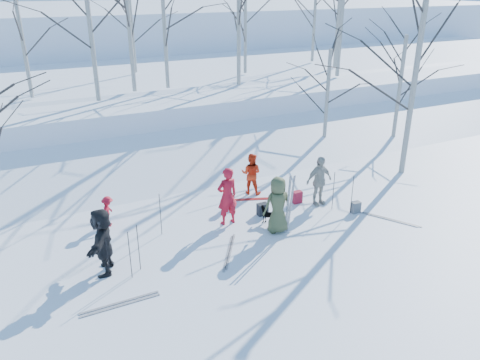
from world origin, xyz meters
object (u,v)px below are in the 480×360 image
skier_red_seated (108,211)px  backpack_red (297,197)px  skier_cream_east (319,181)px  skier_red_north (227,196)px  backpack_grey (356,207)px  backpack_dark (262,209)px  skier_olive_center (278,205)px  dog (270,215)px  skier_grey_west (103,241)px  skier_redor_behind (251,174)px

skier_red_seated → backpack_red: skier_red_seated is taller
skier_red_seated → skier_cream_east: (6.75, -1.63, 0.37)m
skier_red_north → backpack_grey: 4.35m
backpack_grey → backpack_dark: (-2.85, 1.22, 0.01)m
skier_red_seated → backpack_red: size_ratio=2.34×
skier_olive_center → backpack_dark: (0.13, 1.16, -0.69)m
dog → backpack_red: dog is taller
skier_cream_east → skier_red_seated: bearing=164.1°
backpack_red → skier_cream_east: bearing=-35.1°
skier_cream_east → backpack_red: skier_cream_east is taller
skier_cream_east → skier_olive_center: bearing=-157.5°
skier_grey_west → skier_red_seated: bearing=-174.2°
dog → backpack_red: size_ratio=1.54×
skier_red_north → backpack_dark: size_ratio=4.70×
dog → skier_red_seated: bearing=-63.1°
skier_grey_west → backpack_grey: 8.15m
skier_olive_center → backpack_grey: skier_olive_center is taller
skier_redor_behind → skier_grey_west: bearing=66.2°
skier_olive_center → skier_cream_east: size_ratio=1.03×
skier_cream_east → dog: bearing=-170.4°
skier_olive_center → skier_redor_behind: 2.92m
skier_red_seated → backpack_grey: size_ratio=2.58×
skier_redor_behind → dog: size_ratio=2.33×
skier_grey_west → backpack_dark: 5.42m
skier_grey_west → backpack_red: (6.79, 1.30, -0.70)m
skier_red_north → skier_redor_behind: skier_red_north is taller
skier_red_seated → dog: skier_red_seated is taller
skier_red_north → dog: (1.20, -0.57, -0.67)m
skier_cream_east → backpack_dark: bearing=174.2°
skier_redor_behind → backpack_dark: (-0.47, -1.70, -0.55)m
skier_red_north → backpack_dark: bearing=176.6°
backpack_red → backpack_grey: 2.00m
skier_red_seated → backpack_grey: 7.98m
skier_cream_east → backpack_dark: (-2.09, 0.13, -0.66)m
skier_redor_behind → skier_cream_east: 2.45m
skier_grey_west → backpack_dark: (5.27, 1.03, -0.71)m
backpack_grey → backpack_dark: size_ratio=0.95×
skier_red_seated → skier_cream_east: 6.95m
skier_olive_center → skier_red_seated: size_ratio=1.81×
skier_red_seated → skier_grey_west: skier_grey_west is taller
skier_red_north → skier_grey_west: bearing=10.2°
skier_cream_east → skier_grey_west: bearing=-175.4°
skier_grey_west → backpack_grey: size_ratio=4.79×
skier_red_north → skier_red_seated: size_ratio=1.91×
backpack_grey → skier_red_north: bearing=163.6°
skier_olive_center → backpack_red: size_ratio=4.24×
backpack_red → dog: bearing=-151.5°
dog → backpack_dark: (0.07, 0.58, -0.07)m
skier_redor_behind → backpack_red: (1.05, -1.42, -0.54)m
skier_red_north → skier_cream_east: size_ratio=1.09×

